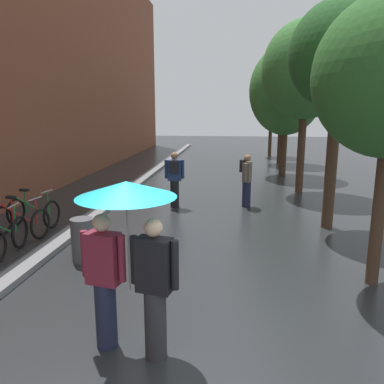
# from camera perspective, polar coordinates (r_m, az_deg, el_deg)

# --- Properties ---
(kerb_strip) EXTENTS (0.30, 36.00, 0.12)m
(kerb_strip) POSITION_cam_1_polar(r_m,az_deg,el_deg) (14.16, -8.98, 0.57)
(kerb_strip) COLOR slate
(kerb_strip) RESTS_ON ground
(street_tree_1) EXTENTS (2.32, 2.32, 5.36)m
(street_tree_1) POSITION_cam_1_polar(r_m,az_deg,el_deg) (9.80, 21.29, 18.45)
(street_tree_1) COLOR #473323
(street_tree_1) RESTS_ON ground
(street_tree_2) EXTENTS (2.94, 2.94, 5.84)m
(street_tree_2) POSITION_cam_1_polar(r_m,az_deg,el_deg) (13.88, 16.73, 17.10)
(street_tree_2) COLOR #473323
(street_tree_2) RESTS_ON ground
(street_tree_3) EXTENTS (3.16, 3.16, 5.61)m
(street_tree_3) POSITION_cam_1_polar(r_m,az_deg,el_deg) (17.36, 13.96, 14.53)
(street_tree_3) COLOR #473323
(street_tree_3) RESTS_ON ground
(street_tree_4) EXTENTS (3.05, 3.05, 5.94)m
(street_tree_4) POSITION_cam_1_polar(r_m,az_deg,el_deg) (21.47, 13.42, 14.91)
(street_tree_4) COLOR #473323
(street_tree_4) RESTS_ON ground
(street_tree_5) EXTENTS (2.31, 2.31, 5.11)m
(street_tree_5) POSITION_cam_1_polar(r_m,az_deg,el_deg) (24.74, 11.90, 13.83)
(street_tree_5) COLOR #473323
(street_tree_5) RESTS_ON ground
(parked_bicycle_2) EXTENTS (1.17, 0.84, 0.96)m
(parked_bicycle_2) POSITION_cam_1_polar(r_m,az_deg,el_deg) (9.61, -24.29, -4.00)
(parked_bicycle_2) COLOR black
(parked_bicycle_2) RESTS_ON ground
(parked_bicycle_3) EXTENTS (1.16, 0.82, 0.96)m
(parked_bicycle_3) POSITION_cam_1_polar(r_m,az_deg,el_deg) (10.32, -22.68, -2.79)
(parked_bicycle_3) COLOR black
(parked_bicycle_3) RESTS_ON ground
(couple_under_umbrella) EXTENTS (1.22, 1.14, 2.10)m
(couple_under_umbrella) POSITION_cam_1_polar(r_m,az_deg,el_deg) (4.45, -9.62, -7.25)
(couple_under_umbrella) COLOR #1E233D
(couple_under_umbrella) RESTS_ON ground
(litter_bin) EXTENTS (0.44, 0.44, 0.85)m
(litter_bin) POSITION_cam_1_polar(r_m,az_deg,el_deg) (7.67, -16.05, -6.92)
(litter_bin) COLOR #4C4C51
(litter_bin) RESTS_ON ground
(pedestrian_walking_midground) EXTENTS (0.59, 0.35, 1.66)m
(pedestrian_walking_midground) POSITION_cam_1_polar(r_m,az_deg,el_deg) (11.34, -2.64, 2.07)
(pedestrian_walking_midground) COLOR black
(pedestrian_walking_midground) RESTS_ON ground
(pedestrian_walking_far) EXTENTS (0.39, 0.58, 1.59)m
(pedestrian_walking_far) POSITION_cam_1_polar(r_m,az_deg,el_deg) (11.51, 8.17, 1.93)
(pedestrian_walking_far) COLOR #1E233D
(pedestrian_walking_far) RESTS_ON ground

